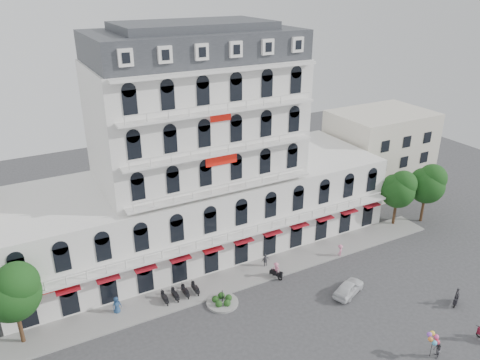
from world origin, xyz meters
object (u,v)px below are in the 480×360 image
object	(u,v)px
parked_car	(349,288)
rider_northeast	(457,297)
balloon_vendor	(436,345)
rider_center	(276,270)

from	to	relation	value
parked_car	rider_northeast	distance (m)	10.43
rider_northeast	balloon_vendor	xyz separation A→B (m)	(-7.56, -3.89, 0.36)
rider_center	balloon_vendor	xyz separation A→B (m)	(5.81, -16.09, 0.28)
parked_car	balloon_vendor	distance (m)	10.30
parked_car	rider_northeast	xyz separation A→B (m)	(8.26, -6.37, 0.21)
rider_northeast	balloon_vendor	size ratio (longest dim) A/B	0.80
rider_northeast	rider_center	bearing A→B (deg)	-71.63
rider_northeast	balloon_vendor	world-z (taller)	balloon_vendor
rider_northeast	balloon_vendor	distance (m)	8.51
rider_northeast	rider_center	world-z (taller)	same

